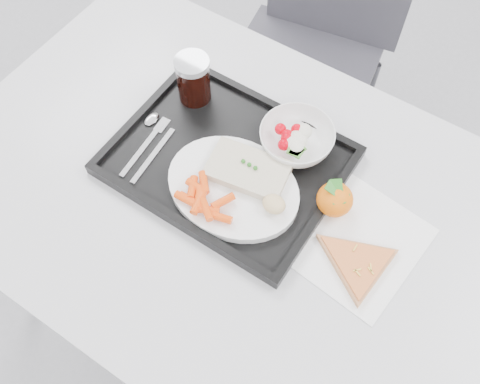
{
  "coord_description": "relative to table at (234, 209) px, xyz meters",
  "views": [
    {
      "loc": [
        0.3,
        -0.13,
        1.67
      ],
      "look_at": [
        0.02,
        0.3,
        0.77
      ],
      "focal_mm": 40.0,
      "sensor_mm": 36.0,
      "label": 1
    }
  ],
  "objects": [
    {
      "name": "cutlery",
      "position": [
        -0.21,
        0.0,
        0.08
      ],
      "size": [
        0.09,
        0.17,
        0.01
      ],
      "color": "silver",
      "rests_on": "tray"
    },
    {
      "name": "carrot_pile",
      "position": [
        -0.03,
        -0.07,
        0.11
      ],
      "size": [
        0.12,
        0.09,
        0.02
      ],
      "color": "#F84C10",
      "rests_on": "dinner_plate"
    },
    {
      "name": "fish_fillet",
      "position": [
        0.01,
        0.04,
        0.11
      ],
      "size": [
        0.17,
        0.12,
        0.03
      ],
      "color": "beige",
      "rests_on": "dinner_plate"
    },
    {
      "name": "bread_roll",
      "position": [
        0.09,
        -0.0,
        0.12
      ],
      "size": [
        0.05,
        0.04,
        0.03
      ],
      "color": "#E2B384",
      "rests_on": "dinner_plate"
    },
    {
      "name": "chair",
      "position": [
        -0.17,
        0.68,
        -0.15
      ],
      "size": [
        0.49,
        0.49,
        0.93
      ],
      "color": "#37363E",
      "rests_on": "ground"
    },
    {
      "name": "salad_bowl",
      "position": [
        0.05,
        0.16,
        0.11
      ],
      "size": [
        0.15,
        0.15,
        0.05
      ],
      "color": "white",
      "rests_on": "tray"
    },
    {
      "name": "napkin",
      "position": [
        0.24,
        0.04,
        0.07
      ],
      "size": [
        0.27,
        0.26,
        0.0
      ],
      "color": "white",
      "rests_on": "table"
    },
    {
      "name": "cola_glass",
      "position": [
        -0.2,
        0.15,
        0.14
      ],
      "size": [
        0.07,
        0.07,
        0.11
      ],
      "color": "black",
      "rests_on": "tray"
    },
    {
      "name": "dinner_plate",
      "position": [
        0.0,
        -0.0,
        0.09
      ],
      "size": [
        0.27,
        0.27,
        0.02
      ],
      "color": "white",
      "rests_on": "tray"
    },
    {
      "name": "table",
      "position": [
        0.0,
        0.0,
        0.0
      ],
      "size": [
        1.2,
        0.8,
        0.75
      ],
      "color": "silver",
      "rests_on": "ground"
    },
    {
      "name": "tray",
      "position": [
        -0.05,
        0.05,
        0.08
      ],
      "size": [
        0.45,
        0.35,
        0.03
      ],
      "color": "black",
      "rests_on": "table"
    },
    {
      "name": "pizza_slice",
      "position": [
        0.27,
        -0.0,
        0.08
      ],
      "size": [
        0.2,
        0.2,
        0.02
      ],
      "color": "tan",
      "rests_on": "napkin"
    },
    {
      "name": "tangerine",
      "position": [
        0.18,
        0.08,
        0.1
      ],
      "size": [
        0.08,
        0.08,
        0.07
      ],
      "color": "orange",
      "rests_on": "napkin"
    },
    {
      "name": "salad_contents",
      "position": [
        0.05,
        0.15,
        0.12
      ],
      "size": [
        0.08,
        0.09,
        0.03
      ],
      "color": "#CB000D",
      "rests_on": "salad_bowl"
    }
  ]
}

